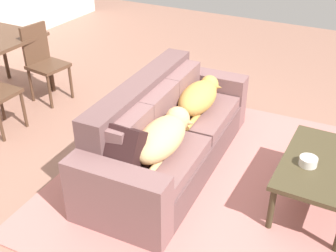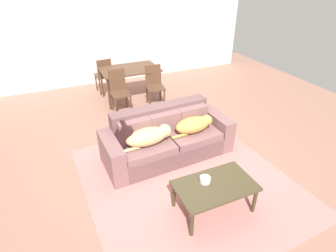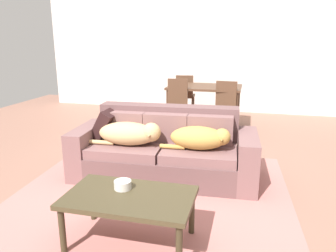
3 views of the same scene
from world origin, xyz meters
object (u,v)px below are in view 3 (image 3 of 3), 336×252
(dining_chair_near_right, at_px, (224,106))
(dining_chair_far_left, at_px, (185,94))
(dog_on_right_cushion, at_px, (201,138))
(dining_table, at_px, (205,90))
(coffee_table, at_px, (130,201))
(couch, at_px, (165,151))
(bowl_on_coffee_table, at_px, (123,185))
(dog_on_left_cushion, at_px, (131,133))
(dining_chair_near_left, at_px, (176,103))
(throw_pillow_by_left_arm, at_px, (106,125))

(dining_chair_near_right, distance_m, dining_chair_far_left, 1.48)
(dog_on_right_cushion, relative_size, dining_table, 0.58)
(coffee_table, bearing_deg, dog_on_right_cushion, 73.40)
(dining_table, xyz_separation_m, dining_chair_near_right, (0.42, -0.52, -0.19))
(couch, xyz_separation_m, bowl_on_coffee_table, (-0.02, -1.30, 0.15))
(coffee_table, distance_m, bowl_on_coffee_table, 0.16)
(dog_on_right_cushion, xyz_separation_m, dining_chair_near_right, (0.10, 2.11, -0.05))
(dog_on_left_cushion, height_order, dining_chair_near_left, dining_chair_near_left)
(dining_table, bearing_deg, dining_chair_near_right, -51.18)
(dog_on_right_cushion, xyz_separation_m, throw_pillow_by_left_arm, (-1.21, 0.14, 0.04))
(dog_on_left_cushion, distance_m, dining_chair_near_right, 2.34)
(dog_on_left_cushion, bearing_deg, coffee_table, -73.41)
(couch, bearing_deg, bowl_on_coffee_table, -93.97)
(dining_chair_near_right, bearing_deg, couch, -98.83)
(dining_chair_near_right, bearing_deg, dog_on_right_cushion, -86.00)
(dog_on_left_cushion, relative_size, coffee_table, 0.84)
(coffee_table, xyz_separation_m, bowl_on_coffee_table, (-0.09, 0.10, 0.08))
(couch, xyz_separation_m, dog_on_left_cushion, (-0.36, -0.18, 0.24))
(dog_on_right_cushion, xyz_separation_m, coffee_table, (-0.38, -1.26, -0.18))
(bowl_on_coffee_table, distance_m, dining_table, 3.81)
(dog_on_left_cushion, distance_m, dining_chair_near_left, 2.13)
(dog_on_left_cushion, relative_size, dining_chair_far_left, 0.96)
(couch, bearing_deg, throw_pillow_by_left_arm, 176.25)
(dining_table, bearing_deg, dining_chair_far_left, 128.52)
(bowl_on_coffee_table, bearing_deg, dining_chair_far_left, 94.56)
(throw_pillow_by_left_arm, height_order, bowl_on_coffee_table, throw_pillow_by_left_arm)
(dog_on_left_cushion, bearing_deg, dining_table, 76.59)
(dog_on_left_cushion, relative_size, dining_chair_near_right, 0.93)
(dining_table, bearing_deg, dog_on_left_cushion, -100.36)
(dining_chair_near_left, height_order, dining_chair_near_right, dining_chair_near_left)
(dining_table, bearing_deg, bowl_on_coffee_table, -92.24)
(coffee_table, bearing_deg, couch, 92.99)
(dog_on_left_cushion, relative_size, bowl_on_coffee_table, 6.02)
(dog_on_left_cushion, bearing_deg, dining_chair_near_right, 64.05)
(coffee_table, relative_size, dining_chair_near_left, 1.08)
(throw_pillow_by_left_arm, relative_size, dining_chair_near_left, 0.41)
(dog_on_right_cushion, distance_m, dining_chair_far_left, 3.37)
(dog_on_right_cushion, distance_m, bowl_on_coffee_table, 1.26)
(dining_chair_far_left, bearing_deg, bowl_on_coffee_table, 89.37)
(dog_on_left_cushion, bearing_deg, throw_pillow_by_left_arm, 151.73)
(bowl_on_coffee_table, distance_m, dining_chair_near_right, 3.33)
(dining_table, relative_size, dining_chair_near_right, 1.45)
(dog_on_left_cushion, relative_size, dining_table, 0.64)
(throw_pillow_by_left_arm, relative_size, dining_table, 0.28)
(dining_chair_near_right, bearing_deg, dog_on_left_cushion, -106.21)
(couch, distance_m, dining_chair_far_left, 3.16)
(coffee_table, distance_m, dining_chair_near_right, 3.41)
(throw_pillow_by_left_arm, relative_size, coffee_table, 0.37)
(throw_pillow_by_left_arm, xyz_separation_m, dining_chair_far_left, (0.39, 3.12, -0.10))
(dog_on_right_cushion, bearing_deg, couch, 160.24)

